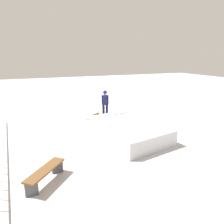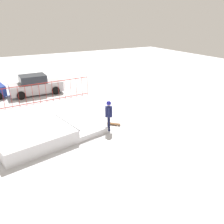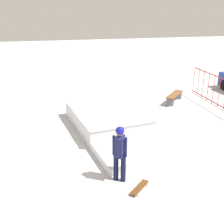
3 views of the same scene
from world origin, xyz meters
name	(u,v)px [view 2 (image 2 of 3)]	position (x,y,z in m)	size (l,w,h in m)	color
ground_plane	(51,136)	(0.00, 0.00, 0.00)	(60.00, 60.00, 0.00)	silver
skate_ramp	(44,136)	(-0.46, -0.40, 0.32)	(5.78, 3.53, 0.74)	silver
skater	(109,113)	(3.03, -0.86, 1.01)	(0.44, 0.40, 1.73)	black
skateboard	(114,124)	(3.59, -0.42, 0.08)	(0.71, 0.71, 0.09)	#593314
perimeter_fence	(29,95)	(0.00, 5.53, 0.77)	(9.28, 0.54, 1.50)	maroon
parked_car_silver	(35,85)	(0.94, 7.90, 0.72)	(4.11, 1.93, 1.60)	#B7B7BC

